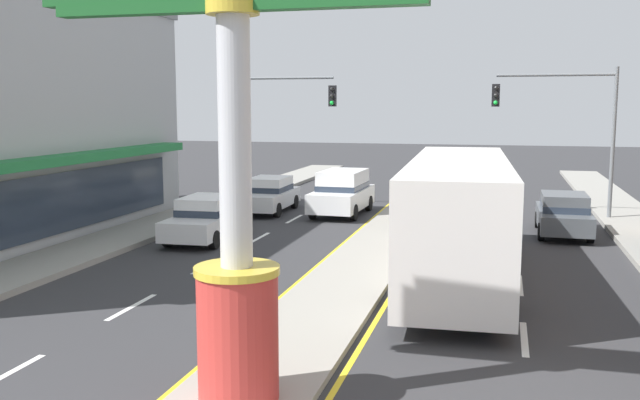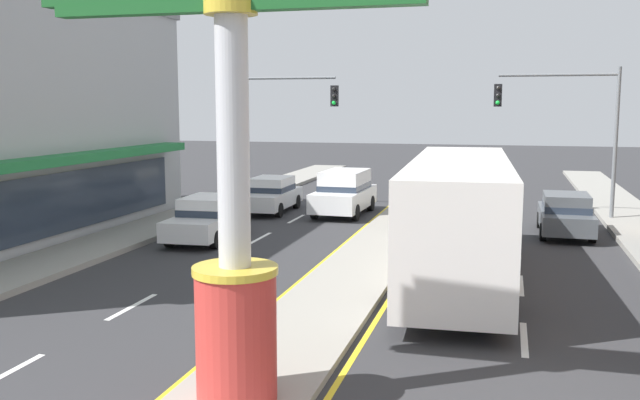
# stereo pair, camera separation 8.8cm
# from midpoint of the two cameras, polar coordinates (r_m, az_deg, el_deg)

# --- Properties ---
(median_strip) EXTENTS (2.25, 52.00, 0.14)m
(median_strip) POSITION_cam_midpoint_polar(r_m,az_deg,el_deg) (23.83, 4.95, -3.47)
(median_strip) COLOR gray
(median_strip) RESTS_ON ground
(sidewalk_left) EXTENTS (2.42, 60.00, 0.18)m
(sidewalk_left) POSITION_cam_midpoint_polar(r_m,az_deg,el_deg) (25.09, -16.45, -3.15)
(sidewalk_left) COLOR gray
(sidewalk_left) RESTS_ON ground
(lane_markings) EXTENTS (8.99, 52.00, 0.01)m
(lane_markings) POSITION_cam_midpoint_polar(r_m,az_deg,el_deg) (22.54, 4.36, -4.29)
(lane_markings) COLOR silver
(lane_markings) RESTS_ON ground
(district_sign) EXTENTS (6.20, 1.32, 7.65)m
(district_sign) POSITION_cam_midpoint_polar(r_m,az_deg,el_deg) (10.56, -7.18, 3.25)
(district_sign) COLOR #B7332D
(district_sign) RESTS_ON median_strip
(traffic_light_left_side) EXTENTS (4.86, 0.46, 6.20)m
(traffic_light_left_side) POSITION_cam_midpoint_polar(r_m,az_deg,el_deg) (32.11, -4.00, 6.93)
(traffic_light_left_side) COLOR slate
(traffic_light_left_side) RESTS_ON ground
(traffic_light_right_side) EXTENTS (4.86, 0.46, 6.20)m
(traffic_light_right_side) POSITION_cam_midpoint_polar(r_m,az_deg,el_deg) (30.13, 19.47, 6.46)
(traffic_light_right_side) COLOR slate
(traffic_light_right_side) RESTS_ON ground
(sedan_near_right_lane) EXTENTS (1.99, 4.38, 1.53)m
(sedan_near_right_lane) POSITION_cam_midpoint_polar(r_m,az_deg,el_deg) (24.72, -9.37, -1.45)
(sedan_near_right_lane) COLOR white
(sedan_near_right_lane) RESTS_ON ground
(sedan_far_right_lane) EXTENTS (1.89, 4.32, 1.53)m
(sedan_far_right_lane) POSITION_cam_midpoint_polar(r_m,az_deg,el_deg) (30.95, -4.27, 0.48)
(sedan_far_right_lane) COLOR white
(sedan_far_right_lane) RESTS_ON ground
(bus_near_left_lane) EXTENTS (3.03, 11.30, 3.26)m
(bus_near_left_lane) POSITION_cam_midpoint_polar(r_m,az_deg,el_deg) (19.17, 11.11, -0.88)
(bus_near_left_lane) COLOR silver
(bus_near_left_lane) RESTS_ON ground
(suv_far_left_oncoming) EXTENTS (2.07, 4.65, 1.90)m
(suv_far_left_oncoming) POSITION_cam_midpoint_polar(r_m,az_deg,el_deg) (30.13, 1.75, 0.67)
(suv_far_left_oncoming) COLOR white
(suv_far_left_oncoming) RESTS_ON ground
(sedan_kerb_right) EXTENTS (1.85, 4.31, 1.53)m
(sedan_kerb_right) POSITION_cam_midpoint_polar(r_m,az_deg,el_deg) (26.83, 19.15, -1.06)
(sedan_kerb_right) COLOR #4C5156
(sedan_kerb_right) RESTS_ON ground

